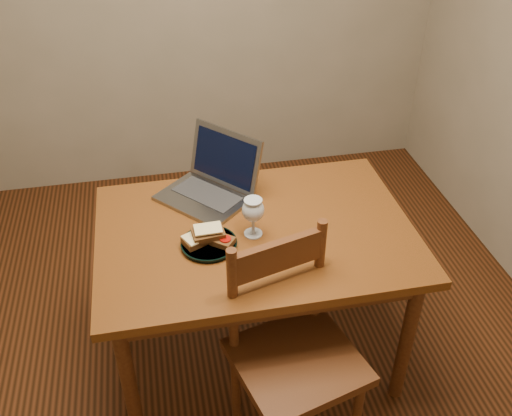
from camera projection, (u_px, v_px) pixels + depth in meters
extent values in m
cube|color=black|center=(234.00, 339.00, 2.85)|extent=(3.20, 3.20, 0.02)
cube|color=#502E0D|center=(255.00, 233.00, 2.36)|extent=(1.30, 0.90, 0.04)
cylinder|color=#3D1B0C|center=(129.00, 385.00, 2.20)|extent=(0.06, 0.06, 0.70)
cylinder|color=#3D1B0C|center=(407.00, 340.00, 2.38)|extent=(0.06, 0.06, 0.70)
cylinder|color=#3D1B0C|center=(126.00, 261.00, 2.78)|extent=(0.06, 0.06, 0.70)
cylinder|color=#3D1B0C|center=(349.00, 232.00, 2.96)|extent=(0.06, 0.06, 0.70)
cube|color=#3D1B0C|center=(297.00, 362.00, 2.15)|extent=(0.54, 0.53, 0.04)
cube|color=#3D1B0C|center=(278.00, 256.00, 2.04)|extent=(0.36, 0.13, 0.13)
cylinder|color=black|center=(209.00, 244.00, 2.26)|extent=(0.22, 0.22, 0.02)
cube|color=slate|center=(202.00, 199.00, 2.51)|extent=(0.44, 0.45, 0.02)
cube|color=slate|center=(225.00, 157.00, 2.55)|extent=(0.31, 0.33, 0.25)
cube|color=black|center=(225.00, 157.00, 2.55)|extent=(0.26, 0.28, 0.20)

